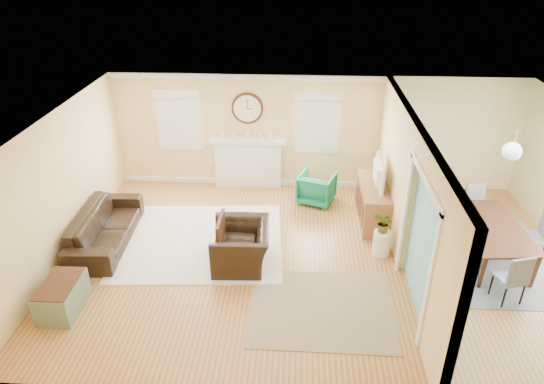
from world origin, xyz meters
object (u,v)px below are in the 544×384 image
(green_chair, at_px, (317,188))
(credenza, at_px, (372,203))
(eames_chair, at_px, (241,246))
(sofa, at_px, (105,227))
(dining_table, at_px, (489,242))

(green_chair, relative_size, credenza, 0.48)
(eames_chair, height_order, green_chair, eames_chair)
(eames_chair, distance_m, green_chair, 2.73)
(sofa, xyz_separation_m, credenza, (5.14, 1.11, 0.07))
(dining_table, bearing_deg, credenza, 53.77)
(green_chair, bearing_deg, eames_chair, 79.15)
(green_chair, relative_size, dining_table, 0.39)
(sofa, xyz_separation_m, dining_table, (7.08, -0.09, 0.01))
(dining_table, bearing_deg, green_chair, 53.31)
(green_chair, height_order, credenza, credenza)
(eames_chair, relative_size, credenza, 0.73)
(dining_table, bearing_deg, sofa, 84.82)
(green_chair, xyz_separation_m, credenza, (1.11, -0.72, 0.06))
(sofa, distance_m, dining_table, 7.08)
(eames_chair, bearing_deg, green_chair, 146.89)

